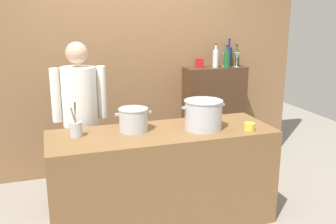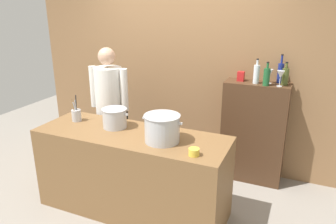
{
  "view_description": "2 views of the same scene",
  "coord_description": "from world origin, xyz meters",
  "px_view_note": "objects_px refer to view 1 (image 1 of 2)",
  "views": [
    {
      "loc": [
        -0.95,
        -3.08,
        1.93
      ],
      "look_at": [
        0.2,
        0.45,
        0.95
      ],
      "focal_mm": 40.52,
      "sensor_mm": 36.0,
      "label": 1
    },
    {
      "loc": [
        1.56,
        -2.63,
        2.18
      ],
      "look_at": [
        0.28,
        0.31,
        1.07
      ],
      "focal_mm": 34.49,
      "sensor_mm": 36.0,
      "label": 2
    }
  ],
  "objects_px": {
    "chef": "(80,113)",
    "spice_tin_red": "(199,63)",
    "wine_bottle_clear": "(216,58)",
    "wine_bottle_olive": "(236,58)",
    "butter_jar": "(249,127)",
    "stockpot_large": "(203,115)",
    "wine_bottle_cobalt": "(229,55)",
    "wine_glass_short": "(237,56)",
    "wine_bottle_green": "(227,59)",
    "stockpot_small": "(133,120)",
    "utensil_crock": "(76,129)",
    "wine_glass_wide": "(224,57)"
  },
  "relations": [
    {
      "from": "chef",
      "to": "spice_tin_red",
      "type": "bearing_deg",
      "value": -160.53
    },
    {
      "from": "wine_bottle_clear",
      "to": "wine_bottle_olive",
      "type": "bearing_deg",
      "value": 10.35
    },
    {
      "from": "chef",
      "to": "butter_jar",
      "type": "xyz_separation_m",
      "value": [
        1.41,
        -0.83,
        -0.03
      ]
    },
    {
      "from": "butter_jar",
      "to": "wine_bottle_clear",
      "type": "height_order",
      "value": "wine_bottle_clear"
    },
    {
      "from": "stockpot_large",
      "to": "wine_bottle_cobalt",
      "type": "distance_m",
      "value": 1.65
    },
    {
      "from": "wine_bottle_clear",
      "to": "wine_glass_short",
      "type": "bearing_deg",
      "value": -8.48
    },
    {
      "from": "stockpot_large",
      "to": "wine_bottle_green",
      "type": "xyz_separation_m",
      "value": [
        0.78,
        1.13,
        0.34
      ]
    },
    {
      "from": "stockpot_small",
      "to": "wine_bottle_green",
      "type": "bearing_deg",
      "value": 35.46
    },
    {
      "from": "stockpot_small",
      "to": "wine_bottle_olive",
      "type": "xyz_separation_m",
      "value": [
        1.59,
        1.11,
        0.37
      ]
    },
    {
      "from": "stockpot_large",
      "to": "stockpot_small",
      "type": "distance_m",
      "value": 0.63
    },
    {
      "from": "utensil_crock",
      "to": "wine_glass_short",
      "type": "height_order",
      "value": "wine_glass_short"
    },
    {
      "from": "wine_bottle_clear",
      "to": "wine_bottle_green",
      "type": "xyz_separation_m",
      "value": [
        0.12,
        -0.06,
        -0.01
      ]
    },
    {
      "from": "butter_jar",
      "to": "spice_tin_red",
      "type": "distance_m",
      "value": 1.47
    },
    {
      "from": "spice_tin_red",
      "to": "wine_bottle_olive",
      "type": "bearing_deg",
      "value": -0.26
    },
    {
      "from": "wine_bottle_clear",
      "to": "wine_bottle_green",
      "type": "relative_size",
      "value": 1.07
    },
    {
      "from": "chef",
      "to": "utensil_crock",
      "type": "xyz_separation_m",
      "value": [
        -0.09,
        -0.54,
        0.01
      ]
    },
    {
      "from": "wine_bottle_green",
      "to": "wine_glass_short",
      "type": "bearing_deg",
      "value": 7.25
    },
    {
      "from": "utensil_crock",
      "to": "spice_tin_red",
      "type": "relative_size",
      "value": 2.65
    },
    {
      "from": "wine_bottle_olive",
      "to": "wine_glass_short",
      "type": "xyz_separation_m",
      "value": [
        -0.05,
        -0.1,
        0.03
      ]
    },
    {
      "from": "butter_jar",
      "to": "spice_tin_red",
      "type": "relative_size",
      "value": 0.86
    },
    {
      "from": "wine_bottle_green",
      "to": "wine_glass_wide",
      "type": "relative_size",
      "value": 1.63
    },
    {
      "from": "butter_jar",
      "to": "wine_bottle_clear",
      "type": "bearing_deg",
      "value": 78.25
    },
    {
      "from": "wine_bottle_clear",
      "to": "wine_bottle_cobalt",
      "type": "xyz_separation_m",
      "value": [
        0.25,
        0.14,
        0.01
      ]
    },
    {
      "from": "wine_bottle_green",
      "to": "wine_glass_wide",
      "type": "distance_m",
      "value": 0.11
    },
    {
      "from": "utensil_crock",
      "to": "wine_glass_wide",
      "type": "relative_size",
      "value": 1.79
    },
    {
      "from": "butter_jar",
      "to": "wine_glass_short",
      "type": "bearing_deg",
      "value": 67.26
    },
    {
      "from": "wine_bottle_cobalt",
      "to": "stockpot_large",
      "type": "bearing_deg",
      "value": -124.49
    },
    {
      "from": "wine_bottle_cobalt",
      "to": "wine_bottle_olive",
      "type": "relative_size",
      "value": 1.26
    },
    {
      "from": "wine_bottle_cobalt",
      "to": "wine_glass_wide",
      "type": "height_order",
      "value": "wine_bottle_cobalt"
    },
    {
      "from": "utensil_crock",
      "to": "wine_glass_wide",
      "type": "height_order",
      "value": "wine_glass_wide"
    },
    {
      "from": "wine_glass_wide",
      "to": "butter_jar",
      "type": "bearing_deg",
      "value": -106.75
    },
    {
      "from": "stockpot_large",
      "to": "stockpot_small",
      "type": "height_order",
      "value": "stockpot_large"
    },
    {
      "from": "wine_bottle_green",
      "to": "utensil_crock",
      "type": "bearing_deg",
      "value": -152.13
    },
    {
      "from": "wine_bottle_olive",
      "to": "wine_glass_wide",
      "type": "relative_size",
      "value": 1.59
    },
    {
      "from": "butter_jar",
      "to": "spice_tin_red",
      "type": "xyz_separation_m",
      "value": [
        0.09,
        1.41,
        0.39
      ]
    },
    {
      "from": "chef",
      "to": "wine_glass_short",
      "type": "height_order",
      "value": "chef"
    },
    {
      "from": "butter_jar",
      "to": "wine_glass_short",
      "type": "height_order",
      "value": "wine_glass_short"
    },
    {
      "from": "utensil_crock",
      "to": "stockpot_small",
      "type": "bearing_deg",
      "value": 0.93
    },
    {
      "from": "wine_bottle_clear",
      "to": "wine_bottle_cobalt",
      "type": "distance_m",
      "value": 0.29
    },
    {
      "from": "wine_bottle_clear",
      "to": "wine_glass_wide",
      "type": "distance_m",
      "value": 0.15
    },
    {
      "from": "wine_bottle_olive",
      "to": "wine_glass_short",
      "type": "distance_m",
      "value": 0.11
    },
    {
      "from": "chef",
      "to": "stockpot_small",
      "type": "relative_size",
      "value": 5.09
    },
    {
      "from": "stockpot_large",
      "to": "wine_bottle_olive",
      "type": "bearing_deg",
      "value": 51.9
    },
    {
      "from": "stockpot_small",
      "to": "wine_glass_wide",
      "type": "xyz_separation_m",
      "value": [
        1.42,
        1.11,
        0.39
      ]
    },
    {
      "from": "stockpot_large",
      "to": "wine_bottle_olive",
      "type": "height_order",
      "value": "wine_bottle_olive"
    },
    {
      "from": "wine_bottle_cobalt",
      "to": "wine_glass_short",
      "type": "xyz_separation_m",
      "value": [
        0.02,
        -0.18,
        0.01
      ]
    },
    {
      "from": "utensil_crock",
      "to": "wine_bottle_clear",
      "type": "distance_m",
      "value": 2.11
    },
    {
      "from": "stockpot_small",
      "to": "wine_bottle_clear",
      "type": "bearing_deg",
      "value": 39.58
    },
    {
      "from": "wine_glass_short",
      "to": "stockpot_large",
      "type": "bearing_deg",
      "value": -129.05
    },
    {
      "from": "wine_bottle_clear",
      "to": "spice_tin_red",
      "type": "height_order",
      "value": "wine_bottle_clear"
    }
  ]
}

